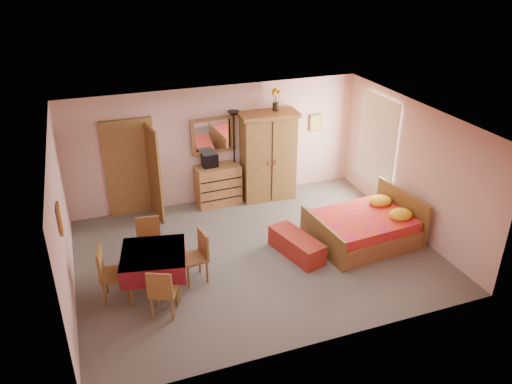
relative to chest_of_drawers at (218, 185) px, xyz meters
name	(u,v)px	position (x,y,z in m)	size (l,w,h in m)	color
floor	(256,254)	(0.09, -2.23, -0.46)	(6.50, 6.50, 0.00)	slate
ceiling	(257,122)	(0.09, -2.23, 2.14)	(6.50, 6.50, 0.00)	brown
wall_back	(217,145)	(0.09, 0.27, 0.84)	(6.50, 0.10, 2.60)	beige
wall_front	(320,270)	(0.09, -4.73, 0.84)	(6.50, 0.10, 2.60)	beige
wall_left	(62,224)	(-3.16, -2.23, 0.84)	(0.10, 5.00, 2.60)	beige
wall_right	(412,167)	(3.34, -2.23, 0.84)	(0.10, 5.00, 2.60)	beige
doorway	(131,169)	(-1.81, 0.24, 0.57)	(1.06, 0.12, 2.15)	#9E6B35
window	(377,140)	(3.30, -1.03, 0.99)	(0.08, 1.40, 1.95)	white
picture_left	(60,219)	(-3.13, -2.83, 1.24)	(0.04, 0.32, 0.42)	orange
picture_back	(316,123)	(2.44, 0.24, 1.09)	(0.30, 0.04, 0.40)	#D8BF59
chest_of_drawers	(218,185)	(0.00, 0.00, 0.00)	(0.96, 0.48, 0.91)	#AB6A3A
wall_mirror	(214,135)	(0.00, 0.21, 1.09)	(1.00, 0.05, 0.79)	white
stereo	(210,160)	(-0.16, 0.03, 0.61)	(0.32, 0.24, 0.30)	black
floor_lamp	(234,157)	(0.42, 0.09, 0.58)	(0.27, 0.27, 2.08)	black
wardrobe	(268,156)	(1.16, -0.06, 0.55)	(1.28, 0.66, 2.01)	olive
sunflower_vase	(276,99)	(1.35, 0.03, 1.80)	(0.19, 0.19, 0.49)	yellow
bed	(363,221)	(2.19, -2.48, -0.01)	(1.93, 1.52, 0.89)	#D31446
bench	(297,245)	(0.79, -2.49, -0.26)	(0.44, 1.20, 0.40)	maroon
dining_table	(155,271)	(-1.86, -2.67, -0.08)	(1.02, 1.02, 0.75)	maroon
chair_south	(164,290)	(-1.83, -3.30, -0.02)	(0.39, 0.39, 0.87)	olive
chair_north	(149,245)	(-1.83, -1.97, 0.01)	(0.42, 0.42, 0.93)	olive
chair_west	(115,273)	(-2.49, -2.66, 0.02)	(0.43, 0.43, 0.96)	olive
chair_east	(193,258)	(-1.19, -2.62, 0.01)	(0.42, 0.42, 0.92)	brown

